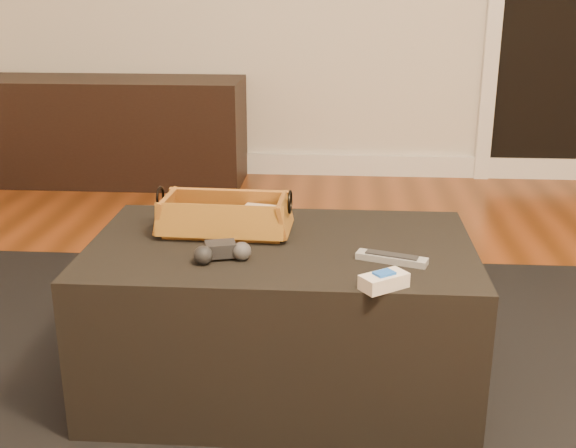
# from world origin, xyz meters

# --- Properties ---
(baseboard) EXTENTS (5.00, 0.04, 0.12)m
(baseboard) POSITION_xyz_m (0.00, 2.73, 0.06)
(baseboard) COLOR white
(baseboard) RESTS_ON floor
(media_cabinet) EXTENTS (1.46, 0.45, 0.57)m
(media_cabinet) POSITION_xyz_m (-1.22, 2.51, 0.29)
(media_cabinet) COLOR black
(media_cabinet) RESTS_ON floor
(area_rug) EXTENTS (2.60, 2.00, 0.01)m
(area_rug) POSITION_xyz_m (-0.11, 0.36, 0.01)
(area_rug) COLOR black
(area_rug) RESTS_ON floor
(ottoman) EXTENTS (1.00, 0.60, 0.42)m
(ottoman) POSITION_xyz_m (-0.11, 0.41, 0.22)
(ottoman) COLOR black
(ottoman) RESTS_ON area_rug
(tv_remote) EXTENTS (0.19, 0.05, 0.02)m
(tv_remote) POSITION_xyz_m (-0.29, 0.47, 0.45)
(tv_remote) COLOR black
(tv_remote) RESTS_ON wicker_basket
(cloth_bundle) EXTENTS (0.11, 0.09, 0.05)m
(cloth_bundle) POSITION_xyz_m (-0.17, 0.51, 0.47)
(cloth_bundle) COLOR tan
(cloth_bundle) RESTS_ON wicker_basket
(wicker_basket) EXTENTS (0.36, 0.20, 0.12)m
(wicker_basket) POSITION_xyz_m (-0.27, 0.49, 0.47)
(wicker_basket) COLOR #AD6A27
(wicker_basket) RESTS_ON ottoman
(game_controller) EXTENTS (0.15, 0.11, 0.05)m
(game_controller) POSITION_xyz_m (-0.24, 0.28, 0.46)
(game_controller) COLOR black
(game_controller) RESTS_ON ottoman
(silver_remote) EXTENTS (0.18, 0.09, 0.02)m
(silver_remote) POSITION_xyz_m (0.17, 0.30, 0.44)
(silver_remote) COLOR #96999D
(silver_remote) RESTS_ON ottoman
(cream_gadget) EXTENTS (0.12, 0.11, 0.04)m
(cream_gadget) POSITION_xyz_m (0.14, 0.14, 0.45)
(cream_gadget) COLOR beige
(cream_gadget) RESTS_ON ottoman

